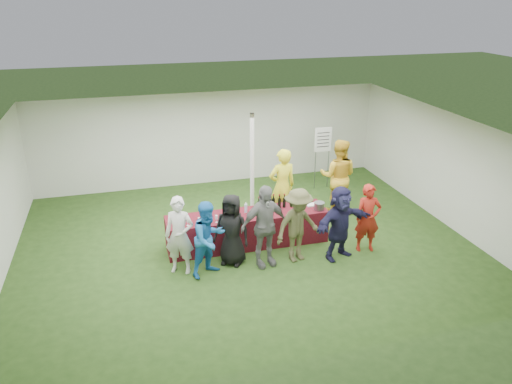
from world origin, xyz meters
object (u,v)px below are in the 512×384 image
object	(u,v)px
serving_table	(247,229)
customer_2	(232,230)
dump_bucket	(319,206)
customer_6	(368,218)
staff_back	(338,176)
wine_list_sign	(323,144)
customer_0	(180,235)
staff_pourer	(282,187)
customer_3	(264,226)
customer_4	(298,225)
customer_1	(209,239)
customer_5	(340,223)

from	to	relation	value
serving_table	customer_2	bearing A→B (deg)	-125.84
dump_bucket	customer_6	bearing A→B (deg)	-41.07
staff_back	customer_6	world-z (taller)	staff_back
serving_table	wine_list_sign	size ratio (longest dim) A/B	2.00
serving_table	customer_0	world-z (taller)	customer_0
staff_pourer	customer_3	world-z (taller)	staff_pourer
customer_2	customer_3	xyz separation A→B (m)	(0.63, -0.25, 0.11)
dump_bucket	customer_4	size ratio (longest dim) A/B	0.15
dump_bucket	customer_1	distance (m)	2.79
customer_2	customer_3	distance (m)	0.68
staff_pourer	customer_2	size ratio (longest dim) A/B	1.23
staff_pourer	customer_4	distance (m)	1.87
staff_back	customer_1	distance (m)	4.30
customer_1	customer_5	size ratio (longest dim) A/B	0.97
staff_pourer	customer_1	size ratio (longest dim) A/B	1.20
wine_list_sign	customer_5	bearing A→B (deg)	-107.11
serving_table	customer_1	xyz separation A→B (m)	(-1.05, -1.02, 0.41)
customer_2	customer_6	world-z (taller)	customer_2
staff_pourer	customer_1	distance (m)	2.87
customer_2	customer_5	world-z (taller)	customer_5
serving_table	dump_bucket	bearing A→B (deg)	-7.75
customer_2	customer_3	world-z (taller)	customer_3
customer_2	serving_table	bearing A→B (deg)	86.13
customer_0	customer_3	bearing A→B (deg)	16.66
customer_4	serving_table	bearing A→B (deg)	115.22
wine_list_sign	customer_6	distance (m)	3.79
wine_list_sign	customer_2	bearing A→B (deg)	-134.57
staff_pourer	customer_5	size ratio (longest dim) A/B	1.17
customer_6	customer_1	bearing A→B (deg)	-168.49
dump_bucket	customer_0	size ratio (longest dim) A/B	0.14
staff_pourer	customer_2	xyz separation A→B (m)	(-1.62, -1.60, -0.18)
customer_4	customer_5	world-z (taller)	customer_5
dump_bucket	wine_list_sign	bearing A→B (deg)	66.46
customer_2	dump_bucket	bearing A→B (deg)	45.13
wine_list_sign	customer_3	bearing A→B (deg)	-126.96
wine_list_sign	staff_pourer	size ratio (longest dim) A/B	0.95
staff_back	customer_6	size ratio (longest dim) A/B	1.26
wine_list_sign	customer_6	world-z (taller)	wine_list_sign
serving_table	customer_4	world-z (taller)	customer_4
wine_list_sign	customer_5	distance (m)	4.07
dump_bucket	customer_3	world-z (taller)	customer_3
customer_4	customer_6	world-z (taller)	customer_4
dump_bucket	customer_1	bearing A→B (deg)	-163.27
customer_0	customer_2	bearing A→B (deg)	26.07
serving_table	wine_list_sign	world-z (taller)	wine_list_sign
serving_table	staff_back	distance (m)	2.96
dump_bucket	customer_3	xyz separation A→B (m)	(-1.51, -0.74, 0.05)
customer_3	customer_4	size ratio (longest dim) A/B	1.09
customer_6	wine_list_sign	bearing A→B (deg)	93.20
staff_pourer	customer_0	size ratio (longest dim) A/B	1.16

